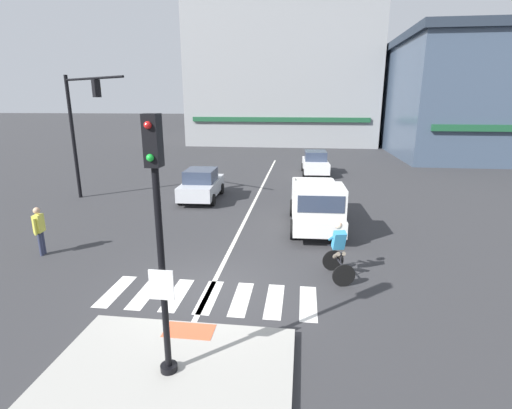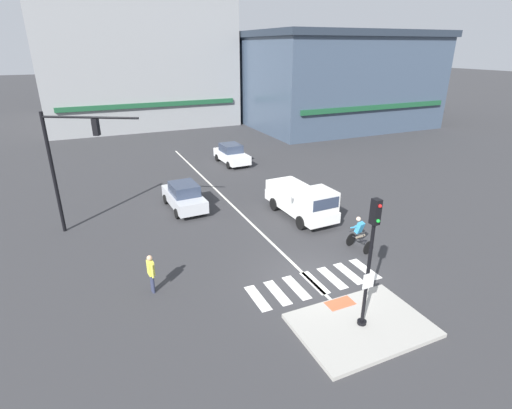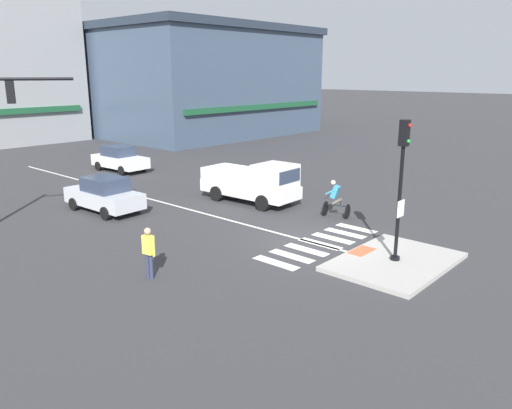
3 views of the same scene
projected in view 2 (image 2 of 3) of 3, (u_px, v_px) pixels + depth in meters
The scene contains 20 objects.
ground_plane at pixel (310, 278), 16.69m from camera, with size 300.00×300.00×0.00m, color #333335.
traffic_island at pixel (361, 325), 13.78m from camera, with size 4.64×3.26×0.15m, color #A3A099.
tactile_pad_front at pixel (340, 303), 14.83m from camera, with size 1.10×0.60×0.01m, color #DB5B38.
signal_pole at pixel (371, 253), 12.68m from camera, with size 0.44×0.38×4.71m.
crosswalk_stripe_a at pixel (258, 298), 15.39m from camera, with size 0.44×1.80×0.01m, color silver.
crosswalk_stripe_b at pixel (277, 293), 15.73m from camera, with size 0.44×1.80×0.01m, color silver.
crosswalk_stripe_c at pixel (296, 287), 16.06m from camera, with size 0.44×1.80×0.01m, color silver.
crosswalk_stripe_d at pixel (315, 283), 16.40m from camera, with size 0.44×1.80×0.01m, color silver.
crosswalk_stripe_e at pixel (332, 278), 16.73m from camera, with size 0.44×1.80×0.01m, color silver.
crosswalk_stripe_f at pixel (349, 273), 17.06m from camera, with size 0.44×1.80×0.01m, color silver.
crosswalk_stripe_g at pixel (365, 269), 17.40m from camera, with size 0.44×1.80×0.01m, color silver.
lane_centre_line at pixel (227, 200), 25.11m from camera, with size 0.14×28.00×0.01m, color silver.
traffic_light_mast at pixel (68, 156), 19.35m from camera, with size 4.28×2.50×6.32m.
building_corner_left at pixel (321, 78), 50.29m from camera, with size 21.40×22.34×10.83m.
building_corner_right at pixel (131, 42), 49.91m from camera, with size 22.37×21.06×19.25m.
car_silver_westbound_far at pixel (184, 196), 23.55m from camera, with size 1.97×4.16×1.64m.
car_white_eastbound_distant at pixel (232, 154), 32.70m from camera, with size 1.97×4.16×1.64m.
pickup_truck_white_eastbound_mid at pixel (305, 203), 22.11m from camera, with size 2.21×5.17×2.08m.
cyclist at pixel (359, 233), 18.77m from camera, with size 0.88×1.21×1.68m.
pedestrian_at_curb_left at pixel (151, 271), 15.42m from camera, with size 0.26×0.55×1.67m.
Camera 2 is at (-7.98, -12.05, 9.22)m, focal length 27.41 mm.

